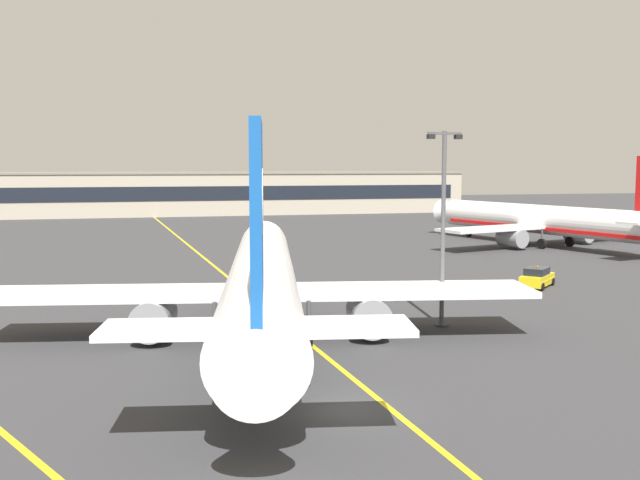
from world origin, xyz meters
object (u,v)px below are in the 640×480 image
airliner_background (546,221)px  service_car_fourth (537,278)px  airliner_foreground (262,282)px  safety_cone_by_nose_gear (236,289)px  apron_lamp_post (443,225)px

airliner_background → service_car_fourth: size_ratio=9.02×
airliner_foreground → safety_cone_by_nose_gear: size_ratio=75.14×
apron_lamp_post → airliner_background: bearing=51.4°
apron_lamp_post → safety_cone_by_nose_gear: apron_lamp_post is taller
airliner_foreground → airliner_background: (42.39, 39.31, -0.16)m
airliner_background → apron_lamp_post: (-30.86, -38.64, 3.18)m
apron_lamp_post → service_car_fourth: apron_lamp_post is taller
airliner_background → apron_lamp_post: 49.55m
apron_lamp_post → service_car_fourth: (13.64, 11.63, -5.62)m
safety_cone_by_nose_gear → airliner_background: bearing=29.4°
airliner_background → apron_lamp_post: apron_lamp_post is taller
apron_lamp_post → service_car_fourth: 18.78m
service_car_fourth → safety_cone_by_nose_gear: service_car_fourth is taller
apron_lamp_post → safety_cone_by_nose_gear: bearing=126.0°
service_car_fourth → airliner_background: bearing=57.5°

